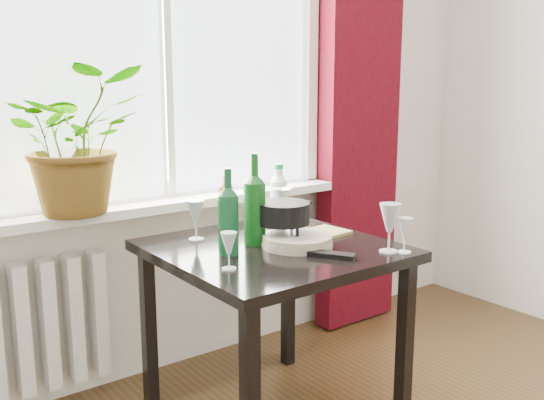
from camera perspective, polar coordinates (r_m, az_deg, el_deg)
window at (r=2.79m, az=-10.24°, el=15.78°), size 1.72×0.08×1.62m
windowsill at (r=2.77m, az=-9.03°, el=-0.24°), size 1.72×0.20×0.04m
curtain at (r=3.37m, az=8.30°, el=9.85°), size 0.50×0.12×2.56m
radiator at (r=2.68m, az=-23.64°, el=-11.41°), size 0.80×0.10×0.55m
table at (r=2.38m, az=0.10°, el=-6.45°), size 0.85×0.85×0.74m
potted_plant at (r=2.51m, az=-17.89°, el=5.38°), size 0.56×0.50×0.59m
wine_bottle_left at (r=2.20m, az=-4.15°, el=-1.04°), size 0.10×0.10×0.32m
wine_bottle_right at (r=2.33m, az=-1.64°, el=0.15°), size 0.11×0.11×0.36m
bottle_amber at (r=2.64m, az=-4.33°, el=0.26°), size 0.08×0.08×0.26m
cleaning_bottle at (r=2.71m, az=0.61°, el=0.64°), size 0.09×0.09×0.26m
wineglass_front_right at (r=2.28m, az=11.00°, el=-2.55°), size 0.10×0.10×0.19m
wineglass_far_right at (r=2.29m, az=12.39°, el=-3.26°), size 0.08×0.08×0.14m
wineglass_back_center at (r=2.56m, az=0.95°, el=-0.87°), size 0.09×0.09×0.19m
wineglass_back_left at (r=2.43m, az=-7.18°, el=-1.87°), size 0.08×0.08×0.17m
wineglass_front_left at (r=2.04m, az=-4.08°, el=-4.79°), size 0.06×0.06×0.13m
plate_stack at (r=2.34m, az=2.38°, el=-3.85°), size 0.29×0.29×0.05m
fondue_pot at (r=2.37m, az=1.05°, el=-2.14°), size 0.30×0.28×0.16m
tv_remote at (r=2.21m, az=5.63°, el=-5.16°), size 0.13×0.17×0.02m
cutting_board at (r=2.51m, az=4.44°, el=-3.19°), size 0.26×0.19×0.01m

